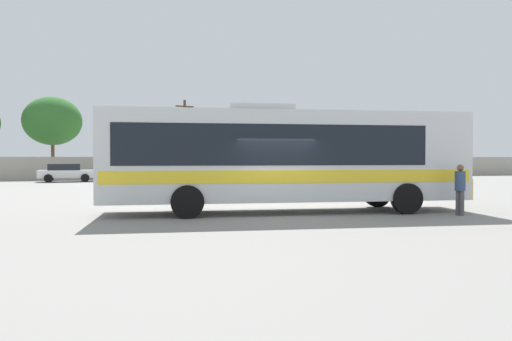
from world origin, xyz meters
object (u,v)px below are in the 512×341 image
Objects in this scene: coach_bus_silver_yellow at (282,156)px; roadside_tree_midright at (217,130)px; parked_car_leftmost_white at (66,172)px; roadside_tree_midleft at (52,121)px; attendant_by_bus_door at (460,187)px; parked_car_second_black at (138,171)px; roadside_tree_right at (307,134)px; parked_car_rightmost_grey at (294,170)px; utility_pole_near at (185,137)px; parked_car_third_silver at (222,171)px.

coach_bus_silver_yellow is 1.97× the size of roadside_tree_midright.
roadside_tree_midright is (14.03, 9.74, 4.06)m from parked_car_leftmost_white.
attendant_by_bus_door is at bearing -65.52° from roadside_tree_midleft.
parked_car_second_black is at bearing 2.25° from parked_car_leftmost_white.
parked_car_second_black is 13.40m from roadside_tree_midright.
roadside_tree_midleft reaches higher than roadside_tree_right.
roadside_tree_right reaches higher than attendant_by_bus_door.
attendant_by_bus_door reaches higher than parked_car_rightmost_grey.
roadside_tree_midright is at bearing 82.64° from coach_bus_silver_yellow.
utility_pole_near is (-9.16, 5.12, 3.07)m from parked_car_rightmost_grey.
parked_car_third_silver is at bearing -36.22° from roadside_tree_midleft.
parked_car_rightmost_grey is (4.34, 27.75, -0.16)m from attendant_by_bus_door.
roadside_tree_right is (26.23, -0.55, -0.95)m from roadside_tree_midleft.
coach_bus_silver_yellow is at bearing -110.90° from parked_car_rightmost_grey.
roadside_tree_midright is (-5.15, 9.56, 4.03)m from parked_car_rightmost_grey.
parked_car_rightmost_grey is 11.58m from roadside_tree_midright.
parked_car_rightmost_grey is 23.97m from roadside_tree_midleft.
parked_car_leftmost_white is 11.19m from roadside_tree_midleft.
parked_car_rightmost_grey is (9.66, 25.29, -1.18)m from coach_bus_silver_yellow.
parked_car_leftmost_white is 17.55m from roadside_tree_midright.
utility_pole_near reaches higher than roadside_tree_right.
attendant_by_bus_door is at bearing -103.93° from roadside_tree_right.
roadside_tree_right is at bearing -2.18° from roadside_tree_midright.
attendant_by_bus_door is 26.93m from parked_car_third_silver.
parked_car_third_silver is 18.65m from roadside_tree_midleft.
coach_bus_silver_yellow is at bearing -81.01° from parked_car_second_black.
roadside_tree_right is at bearing 67.21° from coach_bus_silver_yellow.
parked_car_rightmost_grey is at bearing -61.66° from roadside_tree_midright.
parked_car_third_silver is at bearing -172.19° from parked_car_rightmost_grey.
coach_bus_silver_yellow reaches higher than parked_car_third_silver.
parked_car_leftmost_white is 0.63× the size of roadside_tree_right.
coach_bus_silver_yellow is 24.54m from parked_car_third_silver.
roadside_tree_right is (11.66, 10.12, 3.72)m from parked_car_third_silver.
parked_car_second_black is 0.97× the size of parked_car_third_silver.
parked_car_second_black is 0.66× the size of roadside_tree_midright.
utility_pole_near is (-4.83, 32.87, 2.91)m from attendant_by_bus_door.
utility_pole_near is (4.50, 5.08, 3.09)m from parked_car_second_black.
roadside_tree_midright reaches higher than parked_car_third_silver.
attendant_by_bus_door reaches higher than parked_car_second_black.
roadside_tree_midleft is at bearing 128.62° from parked_car_second_black.
parked_car_leftmost_white is at bearing 110.77° from coach_bus_silver_yellow.
parked_car_second_black is (5.52, 0.22, 0.01)m from parked_car_leftmost_white.
roadside_tree_midleft reaches higher than roadside_tree_midright.
roadside_tree_midleft is 1.21× the size of roadside_tree_midright.
attendant_by_bus_door reaches higher than parked_car_leftmost_white.
parked_car_leftmost_white is at bearing -177.75° from parked_car_second_black.
attendant_by_bus_door is at bearing -84.67° from parked_car_third_silver.
coach_bus_silver_yellow is at bearing -90.93° from utility_pole_near.
parked_car_third_silver is at bearing 95.33° from attendant_by_bus_door.
parked_car_leftmost_white is 1.02× the size of parked_car_rightmost_grey.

